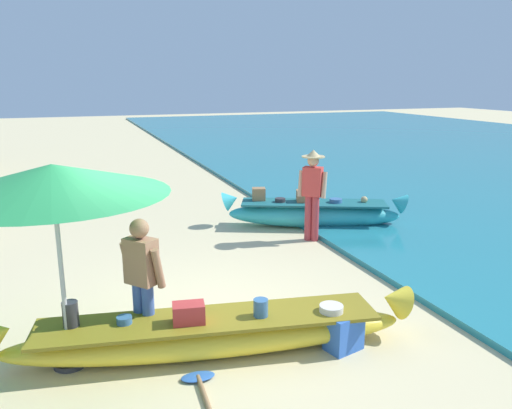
{
  "coord_description": "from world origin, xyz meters",
  "views": [
    {
      "loc": [
        -1.27,
        -5.86,
        3.08
      ],
      "look_at": [
        1.79,
        2.4,
        0.9
      ],
      "focal_mm": 35.63,
      "sensor_mm": 36.0,
      "label": 1
    }
  ],
  "objects_px": {
    "person_vendor_hatted": "(312,189)",
    "person_tourist_customer": "(142,277)",
    "paddle": "(207,404)",
    "cooler_box": "(344,332)",
    "boat_yellow_foreground": "(210,333)",
    "boat_cyan_midground": "(313,213)",
    "patio_umbrella_large": "(52,180)"
  },
  "relations": [
    {
      "from": "boat_cyan_midground",
      "to": "person_vendor_hatted",
      "type": "distance_m",
      "value": 1.19
    },
    {
      "from": "cooler_box",
      "to": "paddle",
      "type": "bearing_deg",
      "value": -179.47
    },
    {
      "from": "patio_umbrella_large",
      "to": "person_vendor_hatted",
      "type": "bearing_deg",
      "value": 34.67
    },
    {
      "from": "patio_umbrella_large",
      "to": "cooler_box",
      "type": "relative_size",
      "value": 5.41
    },
    {
      "from": "patio_umbrella_large",
      "to": "cooler_box",
      "type": "distance_m",
      "value": 3.62
    },
    {
      "from": "cooler_box",
      "to": "paddle",
      "type": "xyz_separation_m",
      "value": [
        -1.77,
        -0.49,
        -0.19
      ]
    },
    {
      "from": "patio_umbrella_large",
      "to": "cooler_box",
      "type": "xyz_separation_m",
      "value": [
        3.01,
        -0.75,
        -1.87
      ]
    },
    {
      "from": "boat_yellow_foreground",
      "to": "person_vendor_hatted",
      "type": "relative_size",
      "value": 2.74
    },
    {
      "from": "patio_umbrella_large",
      "to": "paddle",
      "type": "height_order",
      "value": "patio_umbrella_large"
    },
    {
      "from": "boat_cyan_midground",
      "to": "patio_umbrella_large",
      "type": "distance_m",
      "value": 6.58
    },
    {
      "from": "person_tourist_customer",
      "to": "patio_umbrella_large",
      "type": "height_order",
      "value": "patio_umbrella_large"
    },
    {
      "from": "patio_umbrella_large",
      "to": "boat_cyan_midground",
      "type": "bearing_deg",
      "value": 38.59
    },
    {
      "from": "person_vendor_hatted",
      "to": "patio_umbrella_large",
      "type": "distance_m",
      "value": 5.58
    },
    {
      "from": "boat_cyan_midground",
      "to": "cooler_box",
      "type": "xyz_separation_m",
      "value": [
        -1.94,
        -4.7,
        -0.09
      ]
    },
    {
      "from": "boat_cyan_midground",
      "to": "paddle",
      "type": "distance_m",
      "value": 6.39
    },
    {
      "from": "boat_cyan_midground",
      "to": "patio_umbrella_large",
      "type": "xyz_separation_m",
      "value": [
        -4.95,
        -3.95,
        1.77
      ]
    },
    {
      "from": "paddle",
      "to": "cooler_box",
      "type": "bearing_deg",
      "value": 15.49
    },
    {
      "from": "person_vendor_hatted",
      "to": "cooler_box",
      "type": "xyz_separation_m",
      "value": [
        -1.5,
        -3.87,
        -0.82
      ]
    },
    {
      "from": "boat_yellow_foreground",
      "to": "boat_cyan_midground",
      "type": "distance_m",
      "value": 5.46
    },
    {
      "from": "person_tourist_customer",
      "to": "paddle",
      "type": "relative_size",
      "value": 0.97
    },
    {
      "from": "boat_yellow_foreground",
      "to": "cooler_box",
      "type": "relative_size",
      "value": 11.24
    },
    {
      "from": "boat_cyan_midground",
      "to": "person_vendor_hatted",
      "type": "bearing_deg",
      "value": -117.92
    },
    {
      "from": "boat_yellow_foreground",
      "to": "paddle",
      "type": "bearing_deg",
      "value": -106.76
    },
    {
      "from": "boat_yellow_foreground",
      "to": "boat_cyan_midground",
      "type": "height_order",
      "value": "boat_cyan_midground"
    },
    {
      "from": "boat_yellow_foreground",
      "to": "boat_cyan_midground",
      "type": "bearing_deg",
      "value": 51.04
    },
    {
      "from": "person_tourist_customer",
      "to": "cooler_box",
      "type": "height_order",
      "value": "person_tourist_customer"
    },
    {
      "from": "cooler_box",
      "to": "person_vendor_hatted",
      "type": "bearing_deg",
      "value": 53.82
    },
    {
      "from": "person_vendor_hatted",
      "to": "person_tourist_customer",
      "type": "distance_m",
      "value": 4.74
    },
    {
      "from": "person_vendor_hatted",
      "to": "paddle",
      "type": "height_order",
      "value": "person_vendor_hatted"
    },
    {
      "from": "boat_cyan_midground",
      "to": "cooler_box",
      "type": "relative_size",
      "value": 8.64
    },
    {
      "from": "patio_umbrella_large",
      "to": "paddle",
      "type": "distance_m",
      "value": 2.7
    },
    {
      "from": "person_tourist_customer",
      "to": "patio_umbrella_large",
      "type": "xyz_separation_m",
      "value": [
        -0.85,
        -0.11,
        1.2
      ]
    }
  ]
}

